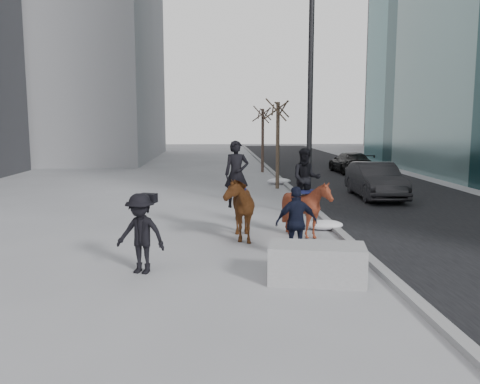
{
  "coord_description": "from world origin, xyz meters",
  "views": [
    {
      "loc": [
        -0.62,
        -11.58,
        3.31
      ],
      "look_at": [
        0.0,
        1.2,
        1.5
      ],
      "focal_mm": 38.0,
      "sensor_mm": 36.0,
      "label": 1
    }
  ],
  "objects_px": {
    "mounted_right": "(306,202)",
    "car_near": "(375,180)",
    "mounted_left": "(237,202)",
    "planter": "(317,263)"
  },
  "relations": [
    {
      "from": "car_near",
      "to": "mounted_left",
      "type": "xyz_separation_m",
      "value": [
        -6.24,
        -7.17,
        0.26
      ]
    },
    {
      "from": "planter",
      "to": "mounted_right",
      "type": "height_order",
      "value": "mounted_right"
    },
    {
      "from": "planter",
      "to": "car_near",
      "type": "relative_size",
      "value": 0.42
    },
    {
      "from": "planter",
      "to": "mounted_left",
      "type": "distance_m",
      "value": 4.32
    },
    {
      "from": "mounted_right",
      "to": "car_near",
      "type": "bearing_deg",
      "value": 59.17
    },
    {
      "from": "mounted_left",
      "to": "mounted_right",
      "type": "height_order",
      "value": "mounted_left"
    },
    {
      "from": "planter",
      "to": "mounted_right",
      "type": "distance_m",
      "value": 4.11
    },
    {
      "from": "car_near",
      "to": "mounted_right",
      "type": "distance_m",
      "value": 8.32
    },
    {
      "from": "car_near",
      "to": "mounted_left",
      "type": "relative_size",
      "value": 1.69
    },
    {
      "from": "planter",
      "to": "car_near",
      "type": "bearing_deg",
      "value": 66.95
    }
  ]
}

